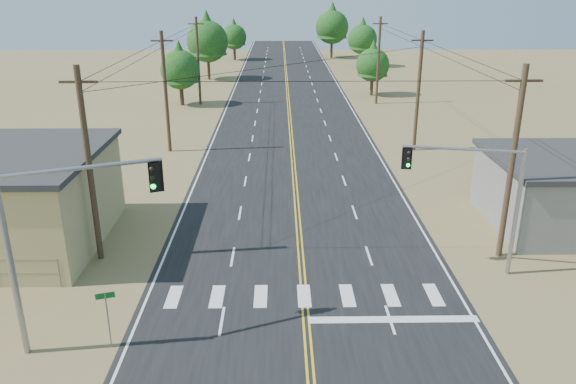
{
  "coord_description": "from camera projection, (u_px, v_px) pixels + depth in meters",
  "views": [
    {
      "loc": [
        -1.09,
        -14.52,
        13.53
      ],
      "look_at": [
        -0.67,
        12.38,
        3.5
      ],
      "focal_mm": 35.0,
      "sensor_mm": 36.0,
      "label": 1
    }
  ],
  "objects": [
    {
      "name": "tree_left_near",
      "position": [
        180.0,
        66.0,
        64.77
      ],
      "size": [
        4.52,
        4.52,
        7.53
      ],
      "color": "#3F2D1E",
      "rests_on": "ground"
    },
    {
      "name": "utility_pole_right_mid",
      "position": [
        418.0,
        91.0,
        46.69
      ],
      "size": [
        1.8,
        0.3,
        10.0
      ],
      "color": "#4C3826",
      "rests_on": "ground"
    },
    {
      "name": "street_sign",
      "position": [
        107.0,
        311.0,
        21.66
      ],
      "size": [
        0.71,
        0.23,
        2.45
      ],
      "rotation": [
        0.0,
        0.0,
        0.28
      ],
      "color": "gray",
      "rests_on": "ground"
    },
    {
      "name": "utility_pole_right_near",
      "position": [
        512.0,
        163.0,
        27.95
      ],
      "size": [
        1.8,
        0.3,
        10.0
      ],
      "color": "#4C3826",
      "rests_on": "ground"
    },
    {
      "name": "utility_pole_left_mid",
      "position": [
        166.0,
        92.0,
        46.38
      ],
      "size": [
        1.8,
        0.3,
        10.0
      ],
      "color": "#4C3826",
      "rests_on": "ground"
    },
    {
      "name": "road",
      "position": [
        293.0,
        157.0,
        46.44
      ],
      "size": [
        15.0,
        200.0,
        0.02
      ],
      "primitive_type": "cube",
      "color": "black",
      "rests_on": "ground"
    },
    {
      "name": "tree_left_mid",
      "position": [
        207.0,
        37.0,
        81.86
      ],
      "size": [
        6.03,
        6.03,
        10.05
      ],
      "color": "#3F2D1E",
      "rests_on": "ground"
    },
    {
      "name": "tree_right_near",
      "position": [
        373.0,
        62.0,
        70.68
      ],
      "size": [
        4.19,
        4.19,
        6.98
      ],
      "color": "#3F2D1E",
      "rests_on": "ground"
    },
    {
      "name": "utility_pole_left_far",
      "position": [
        198.0,
        60.0,
        65.12
      ],
      "size": [
        1.8,
        0.3,
        10.0
      ],
      "color": "#4C3826",
      "rests_on": "ground"
    },
    {
      "name": "utility_pole_right_far",
      "position": [
        378.0,
        60.0,
        65.42
      ],
      "size": [
        1.8,
        0.3,
        10.0
      ],
      "color": "#4C3826",
      "rests_on": "ground"
    },
    {
      "name": "signal_mast_right",
      "position": [
        483.0,
        189.0,
        26.6
      ],
      "size": [
        5.56,
        1.3,
        6.45
      ],
      "rotation": [
        0.0,
        0.0,
        -0.2
      ],
      "color": "gray",
      "rests_on": "ground"
    },
    {
      "name": "tree_left_far",
      "position": [
        234.0,
        34.0,
        103.69
      ],
      "size": [
        4.58,
        4.58,
        7.63
      ],
      "color": "#3F2D1E",
      "rests_on": "ground"
    },
    {
      "name": "signal_mast_left",
      "position": [
        55.0,
        229.0,
        20.78
      ],
      "size": [
        5.54,
        2.34,
        7.41
      ],
      "rotation": [
        0.0,
        0.0,
        0.38
      ],
      "color": "gray",
      "rests_on": "ground"
    },
    {
      "name": "tree_right_mid",
      "position": [
        363.0,
        36.0,
        95.28
      ],
      "size": [
        4.98,
        4.98,
        8.31
      ],
      "color": "#3F2D1E",
      "rests_on": "ground"
    },
    {
      "name": "tree_right_far",
      "position": [
        332.0,
        24.0,
        106.13
      ],
      "size": [
        6.24,
        6.24,
        10.4
      ],
      "color": "#3F2D1E",
      "rests_on": "ground"
    },
    {
      "name": "utility_pole_left_near",
      "position": [
        89.0,
        165.0,
        27.64
      ],
      "size": [
        1.8,
        0.3,
        10.0
      ],
      "color": "#4C3826",
      "rests_on": "ground"
    }
  ]
}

